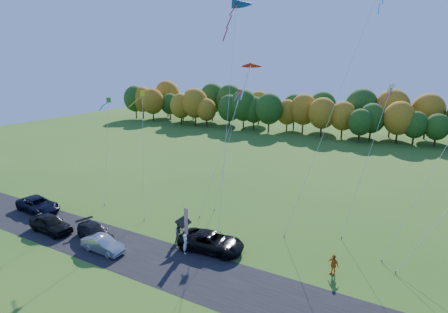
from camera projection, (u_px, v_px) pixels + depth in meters
The scene contains 21 objects.
ground at pixel (193, 243), 32.67m from camera, with size 160.00×160.00×0.00m, color #2D5C18.
asphalt_strip at pixel (167, 264), 29.28m from camera, with size 90.00×6.00×0.01m, color black.
tree_line at pixel (327, 137), 79.27m from camera, with size 116.00×12.00×10.00m, color #1E4711, non-canonical shape.
black_suv at pixel (211, 241), 31.31m from camera, with size 2.75×5.97×1.66m, color black.
silver_sedan at pixel (103, 244), 31.08m from camera, with size 1.46×4.20×1.38m, color #A3A4A8.
dark_truck_a at pixel (95, 233), 33.14m from camera, with size 2.02×4.97×1.44m, color black.
dark_truck_b at pixel (51, 224), 34.74m from camera, with size 2.00×4.97×1.69m, color black.
dark_suv_west at pixel (38, 205), 39.55m from camera, with size 2.64×5.72×1.59m, color black.
person_tailgate_a at pixel (186, 244), 30.77m from camera, with size 0.66×0.43×1.81m, color white.
person_tailgate_b at pixel (179, 232), 32.71m from camera, with size 0.93×0.72×1.91m, color gray.
person_east at pixel (333, 264), 27.69m from camera, with size 1.01×0.42×1.73m, color orange.
feather_flag at pixel (186, 223), 31.34m from camera, with size 0.50×0.22×3.95m.
kite_delta_blue at pixel (228, 108), 35.44m from camera, with size 4.18×9.87×24.26m.
kite_parafoil_orange at pixel (334, 107), 34.11m from camera, with size 7.13×11.55×24.62m.
kite_delta_red at pixel (228, 133), 39.48m from camera, with size 2.86×10.30×17.50m.
kite_parafoil_rainbow at pixel (430, 176), 29.49m from camera, with size 6.93×7.51×14.49m.
kite_diamond_yellow at pixel (143, 154), 38.18m from camera, with size 3.80×5.10×13.62m.
kite_diamond_green at pixel (107, 151), 41.86m from camera, with size 2.61×4.49×12.61m.
kite_diamond_white at pixel (367, 161), 33.69m from camera, with size 3.11×6.64×14.82m.
kite_diamond_pink at pixel (228, 146), 41.26m from camera, with size 1.13×7.53×13.58m.
kite_diamond_blue_low at pixel (445, 213), 27.75m from camera, with size 6.25×6.00×9.99m.
Camera 1 is at (16.64, -24.44, 16.34)m, focal length 28.00 mm.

